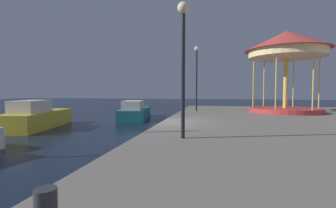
{
  "coord_description": "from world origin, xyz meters",
  "views": [
    {
      "loc": [
        2.47,
        -11.12,
        2.25
      ],
      "look_at": [
        -0.31,
        3.09,
        1.48
      ],
      "focal_mm": 25.32,
      "sensor_mm": 36.0,
      "label": 1
    }
  ],
  "objects_px": {
    "motorboat_yellow": "(37,117)",
    "lamp_post_mid_promenade": "(197,68)",
    "carousel": "(286,52)",
    "bollard_south": "(46,207)",
    "motorboat_teal": "(135,112)",
    "lamp_post_near_edge": "(183,45)"
  },
  "relations": [
    {
      "from": "motorboat_yellow",
      "to": "lamp_post_mid_promenade",
      "type": "relative_size",
      "value": 1.21
    },
    {
      "from": "carousel",
      "to": "bollard_south",
      "type": "xyz_separation_m",
      "value": [
        -6.64,
        -15.53,
        -4.0
      ]
    },
    {
      "from": "bollard_south",
      "to": "lamp_post_mid_promenade",
      "type": "bearing_deg",
      "value": 88.18
    },
    {
      "from": "motorboat_yellow",
      "to": "bollard_south",
      "type": "relative_size",
      "value": 14.38
    },
    {
      "from": "motorboat_teal",
      "to": "motorboat_yellow",
      "type": "xyz_separation_m",
      "value": [
        -4.38,
        -5.7,
        0.08
      ]
    },
    {
      "from": "motorboat_teal",
      "to": "lamp_post_mid_promenade",
      "type": "bearing_deg",
      "value": -8.49
    },
    {
      "from": "motorboat_yellow",
      "to": "lamp_post_mid_promenade",
      "type": "xyz_separation_m",
      "value": [
        9.4,
        4.95,
        3.34
      ]
    },
    {
      "from": "motorboat_teal",
      "to": "carousel",
      "type": "bearing_deg",
      "value": -3.09
    },
    {
      "from": "motorboat_teal",
      "to": "bollard_south",
      "type": "height_order",
      "value": "motorboat_teal"
    },
    {
      "from": "lamp_post_mid_promenade",
      "to": "lamp_post_near_edge",
      "type": "bearing_deg",
      "value": -88.08
    },
    {
      "from": "motorboat_teal",
      "to": "bollard_south",
      "type": "relative_size",
      "value": 15.24
    },
    {
      "from": "carousel",
      "to": "lamp_post_near_edge",
      "type": "relative_size",
      "value": 1.35
    },
    {
      "from": "carousel",
      "to": "motorboat_teal",
      "type": "bearing_deg",
      "value": 176.91
    },
    {
      "from": "carousel",
      "to": "lamp_post_near_edge",
      "type": "distance_m",
      "value": 12.07
    },
    {
      "from": "lamp_post_mid_promenade",
      "to": "bollard_south",
      "type": "height_order",
      "value": "lamp_post_mid_promenade"
    },
    {
      "from": "motorboat_teal",
      "to": "carousel",
      "type": "distance_m",
      "value": 12.03
    },
    {
      "from": "bollard_south",
      "to": "lamp_post_near_edge",
      "type": "bearing_deg",
      "value": 80.57
    },
    {
      "from": "motorboat_teal",
      "to": "lamp_post_near_edge",
      "type": "distance_m",
      "value": 12.71
    },
    {
      "from": "motorboat_teal",
      "to": "lamp_post_mid_promenade",
      "type": "xyz_separation_m",
      "value": [
        5.03,
        -0.75,
        3.42
      ]
    },
    {
      "from": "motorboat_teal",
      "to": "bollard_south",
      "type": "distance_m",
      "value": 16.77
    },
    {
      "from": "lamp_post_near_edge",
      "to": "carousel",
      "type": "bearing_deg",
      "value": 61.08
    },
    {
      "from": "motorboat_teal",
      "to": "bollard_south",
      "type": "xyz_separation_m",
      "value": [
        4.54,
        -16.14,
        0.42
      ]
    }
  ]
}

